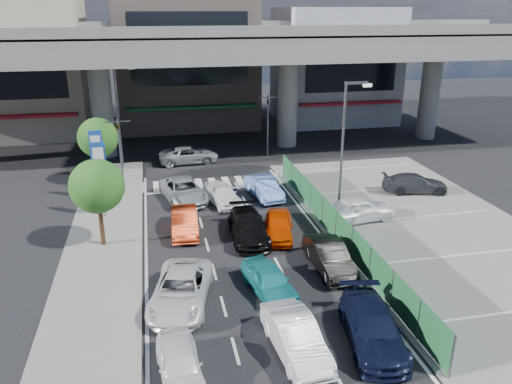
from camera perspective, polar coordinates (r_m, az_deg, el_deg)
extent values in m
plane|color=black|center=(24.60, -1.06, -8.75)|extent=(120.00, 120.00, 0.00)
cube|color=slate|center=(30.04, 19.29, -4.28)|extent=(12.00, 28.00, 0.06)
cube|color=slate|center=(27.95, -16.99, -5.82)|extent=(4.00, 30.00, 0.12)
cylinder|color=slate|center=(44.02, -17.18, 9.03)|extent=(1.80, 1.80, 8.00)
cylinder|color=slate|center=(45.46, 3.60, 10.22)|extent=(1.80, 1.80, 8.00)
cylinder|color=slate|center=(50.99, 19.20, 10.26)|extent=(1.80, 1.80, 8.00)
cube|color=slate|center=(43.40, -6.92, 16.29)|extent=(64.00, 14.00, 2.00)
cube|color=slate|center=(36.57, -5.94, 17.64)|extent=(64.00, 0.40, 0.90)
cube|color=slate|center=(50.10, -7.77, 18.27)|extent=(64.00, 0.40, 0.90)
cube|color=gray|center=(54.72, -25.23, 12.75)|extent=(12.00, 10.00, 13.00)
cube|color=red|center=(50.32, -25.79, 7.85)|extent=(10.80, 1.60, 0.25)
cube|color=black|center=(49.79, -26.54, 12.74)|extent=(9.60, 0.10, 5.85)
cube|color=gray|center=(54.45, -8.00, 15.46)|extent=(14.00, 10.00, 15.00)
cube|color=#135F27|center=(50.02, -7.28, 9.63)|extent=(12.60, 1.60, 0.25)
cube|color=black|center=(49.40, -7.57, 15.87)|extent=(11.20, 0.10, 6.75)
cube|color=gray|center=(57.08, 8.89, 14.12)|extent=(12.00, 10.00, 12.00)
cube|color=red|center=(52.82, 10.65, 10.02)|extent=(10.80, 1.60, 0.25)
cube|color=black|center=(52.37, 10.89, 14.12)|extent=(9.60, 0.10, 5.40)
cylinder|color=#595B60|center=(34.48, -15.18, 3.87)|extent=(0.14, 0.14, 5.20)
cube|color=#595B60|center=(33.91, -15.55, 7.76)|extent=(1.60, 0.08, 0.08)
imported|color=black|center=(33.97, -15.50, 7.27)|extent=(0.26, 1.24, 0.50)
cylinder|color=#595B60|center=(42.28, 1.34, 7.55)|extent=(0.14, 0.14, 5.20)
cube|color=#595B60|center=(41.81, 1.37, 10.76)|extent=(1.60, 0.08, 0.08)
imported|color=black|center=(41.86, 1.37, 10.35)|extent=(0.26, 1.24, 0.50)
cylinder|color=#595B60|center=(30.33, 9.81, 4.83)|extent=(0.16, 0.16, 8.00)
cube|color=#595B60|center=(29.78, 11.37, 12.12)|extent=(1.40, 0.15, 0.15)
cube|color=silver|center=(30.08, 12.60, 11.82)|extent=(0.50, 0.22, 0.18)
cylinder|color=#595B60|center=(39.99, -15.45, 8.14)|extent=(0.16, 0.16, 8.00)
cube|color=#595B60|center=(39.37, -15.10, 13.75)|extent=(1.40, 0.15, 0.15)
cube|color=silver|center=(39.36, -14.03, 13.62)|extent=(0.50, 0.22, 0.18)
cylinder|color=#595B60|center=(31.24, -17.04, -0.94)|extent=(0.10, 0.10, 2.20)
cube|color=#16429B|center=(30.57, -17.44, 2.73)|extent=(0.80, 0.12, 3.00)
cube|color=white|center=(30.50, -17.45, 2.69)|extent=(0.60, 0.02, 2.40)
cylinder|color=#595B60|center=(34.09, -17.36, 0.81)|extent=(0.10, 0.10, 2.20)
cube|color=#16429B|center=(33.48, -17.73, 4.20)|extent=(0.80, 0.12, 3.00)
cube|color=white|center=(33.41, -17.74, 4.16)|extent=(0.60, 0.02, 2.40)
cylinder|color=#382314|center=(27.48, -17.24, -3.68)|extent=(0.24, 0.24, 2.40)
sphere|color=#1C4C15|center=(26.70, -17.72, 0.64)|extent=(2.80, 2.80, 2.80)
cylinder|color=#382314|center=(37.39, -17.27, 2.68)|extent=(0.24, 0.24, 2.40)
sphere|color=#1C4C15|center=(36.82, -17.63, 5.94)|extent=(2.80, 2.80, 2.80)
imported|color=white|center=(18.08, -8.71, -18.82)|extent=(1.70, 3.68, 1.22)
imported|color=white|center=(18.98, 4.55, -16.17)|extent=(1.82, 4.30, 1.38)
imported|color=black|center=(19.88, 13.18, -14.82)|extent=(2.71, 5.01, 1.38)
imported|color=silver|center=(21.83, -8.58, -11.00)|extent=(3.36, 5.36, 1.38)
imported|color=teal|center=(22.38, 1.52, -10.02)|extent=(2.23, 4.03, 1.30)
imported|color=black|center=(24.47, 8.37, -7.32)|extent=(1.53, 4.21, 1.38)
imported|color=red|center=(28.32, -8.17, -3.37)|extent=(1.60, 4.12, 1.34)
imported|color=black|center=(27.31, -0.87, -4.03)|extent=(2.19, 4.86, 1.38)
imported|color=#DE3A00|center=(27.60, 2.57, -3.86)|extent=(2.46, 4.12, 1.32)
imported|color=#9A9DA1|center=(33.04, -8.31, 0.18)|extent=(3.27, 5.33, 1.38)
imported|color=white|center=(32.21, -3.86, -0.23)|extent=(2.45, 4.18, 1.33)
imported|color=#5779C3|center=(33.30, 0.90, 0.54)|extent=(2.08, 4.30, 1.36)
imported|color=#AAABB2|center=(41.13, -7.72, 4.23)|extent=(4.95, 2.52, 1.34)
imported|color=white|center=(30.04, 11.69, -1.92)|extent=(4.49, 2.27, 1.47)
imported|color=#313136|center=(35.73, 17.71, 0.96)|extent=(4.64, 2.64, 1.27)
cone|color=#FB470D|center=(31.30, 6.89, -1.47)|extent=(0.38, 0.38, 0.70)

